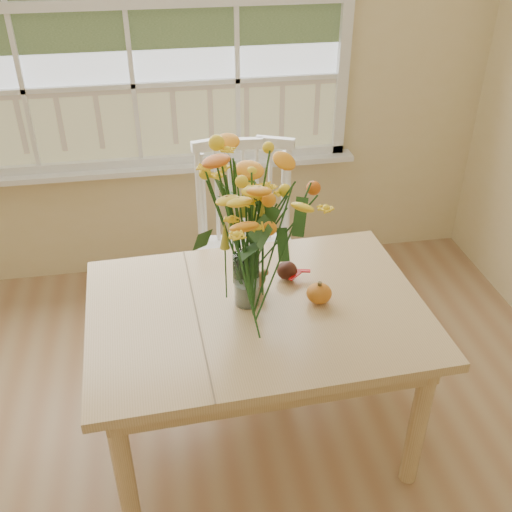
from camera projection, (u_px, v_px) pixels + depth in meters
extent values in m
cube|color=beige|center=(129.00, 45.00, 3.04)|extent=(4.00, 0.02, 2.70)
cube|color=silver|center=(124.00, 3.00, 2.92)|extent=(2.20, 0.00, 1.60)
cube|color=white|center=(142.00, 170.00, 3.34)|extent=(2.42, 0.12, 0.03)
cube|color=tan|center=(257.00, 311.00, 2.30)|extent=(1.32, 0.96, 0.04)
cube|color=tan|center=(257.00, 326.00, 2.33)|extent=(1.19, 0.84, 0.10)
cylinder|color=tan|center=(125.00, 473.00, 2.08)|extent=(0.07, 0.07, 0.65)
cylinder|color=tan|center=(120.00, 338.00, 2.69)|extent=(0.07, 0.07, 0.65)
cylinder|color=tan|center=(418.00, 422.00, 2.27)|extent=(0.07, 0.07, 0.65)
cylinder|color=tan|center=(352.00, 307.00, 2.88)|extent=(0.07, 0.07, 0.65)
cube|color=white|center=(247.00, 262.00, 2.92)|extent=(0.51, 0.49, 0.05)
cube|color=white|center=(244.00, 195.00, 2.93)|extent=(0.48, 0.08, 0.54)
cylinder|color=white|center=(212.00, 327.00, 2.90)|extent=(0.04, 0.04, 0.47)
cylinder|color=white|center=(211.00, 285.00, 3.19)|extent=(0.04, 0.04, 0.47)
cylinder|color=white|center=(287.00, 323.00, 2.92)|extent=(0.04, 0.04, 0.47)
cylinder|color=white|center=(279.00, 282.00, 3.21)|extent=(0.04, 0.04, 0.47)
cylinder|color=white|center=(247.00, 279.00, 2.25)|extent=(0.10, 0.10, 0.22)
ellipsoid|color=#C06D16|center=(319.00, 294.00, 2.29)|extent=(0.10, 0.10, 0.08)
cylinder|color=#CCB78C|center=(255.00, 288.00, 2.38)|extent=(0.07, 0.07, 0.01)
ellipsoid|color=brown|center=(255.00, 280.00, 2.36)|extent=(0.11, 0.09, 0.07)
ellipsoid|color=#38160F|center=(287.00, 271.00, 2.42)|extent=(0.08, 0.08, 0.07)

